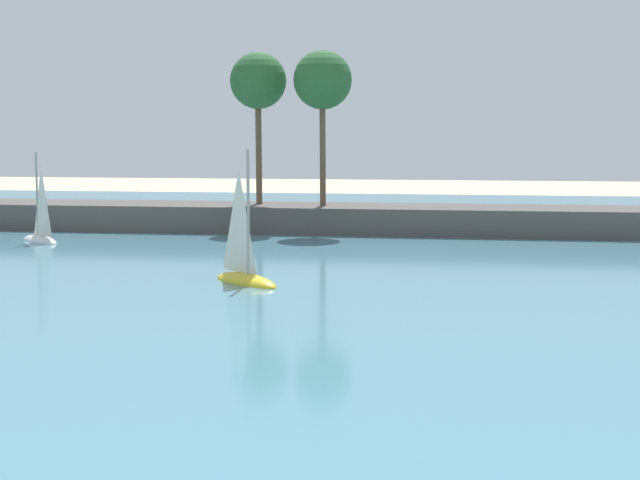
# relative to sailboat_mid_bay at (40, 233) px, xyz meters

# --- Properties ---
(sea) EXTENTS (220.00, 92.30, 0.06)m
(sea) POSITION_rel_sailboat_mid_bay_xyz_m (23.43, 2.87, -0.55)
(sea) COLOR teal
(sea) RESTS_ON ground
(palm_headland) EXTENTS (117.83, 6.02, 11.99)m
(palm_headland) POSITION_rel_sailboat_mid_bay_xyz_m (24.74, 9.03, 1.79)
(palm_headland) COLOR #514C47
(palm_headland) RESTS_ON ground
(sailboat_mid_bay) EXTENTS (3.79, 3.56, 5.80)m
(sailboat_mid_bay) POSITION_rel_sailboat_mid_bay_xyz_m (0.00, 0.00, 0.00)
(sailboat_mid_bay) COLOR white
(sailboat_mid_bay) RESTS_ON sea
(sailboat_toward_headland) EXTENTS (4.05, 3.97, 6.32)m
(sailboat_toward_headland) POSITION_rel_sailboat_mid_bay_xyz_m (15.93, -14.08, 0.05)
(sailboat_toward_headland) COLOR yellow
(sailboat_toward_headland) RESTS_ON sea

